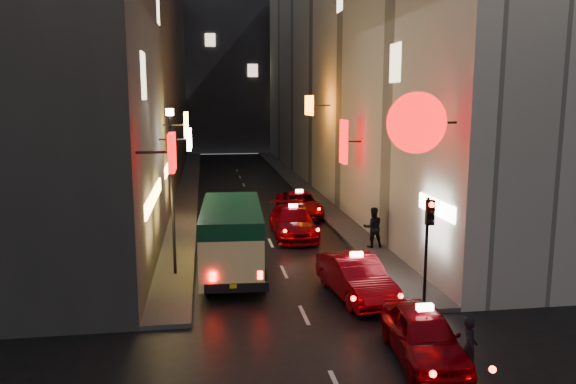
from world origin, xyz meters
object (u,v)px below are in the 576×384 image
traffic_light (429,228)px  taxi_near (424,331)px  minibus (232,232)px  lamp_post (172,181)px  pedestrian_crossing (470,343)px

traffic_light → taxi_near: bearing=-113.1°
minibus → lamp_post: (-2.17, 0.05, 2.01)m
traffic_light → lamp_post: lamp_post is taller
pedestrian_crossing → traffic_light: traffic_light is taller
taxi_near → traffic_light: (1.46, 3.42, 1.90)m
lamp_post → taxi_near: bearing=-49.7°
lamp_post → pedestrian_crossing: bearing=-50.1°
traffic_light → lamp_post: bearing=151.1°
minibus → taxi_near: 9.18m
pedestrian_crossing → traffic_light: 4.85m
traffic_light → minibus: bearing=143.4°
pedestrian_crossing → lamp_post: (-7.50, 8.97, 2.85)m
minibus → traffic_light: bearing=-36.6°
traffic_light → pedestrian_crossing: bearing=-99.0°
traffic_light → lamp_post: size_ratio=0.56×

